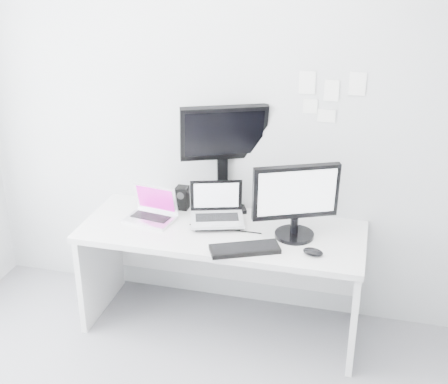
{
  "coord_description": "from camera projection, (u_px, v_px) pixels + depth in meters",
  "views": [
    {
      "loc": [
        0.85,
        -2.01,
        2.47
      ],
      "look_at": [
        0.02,
        1.23,
        1.0
      ],
      "focal_mm": 47.89,
      "sensor_mm": 36.0,
      "label": 1
    }
  ],
  "objects": [
    {
      "name": "wall_note_4",
      "position": [
        310.0,
        106.0,
        3.68
      ],
      "size": [
        0.09,
        0.0,
        0.09
      ],
      "primitive_type": "cube",
      "color": "white",
      "rests_on": "back_wall"
    },
    {
      "name": "wall_note_2",
      "position": [
        358.0,
        84.0,
        3.56
      ],
      "size": [
        0.1,
        0.0,
        0.14
      ],
      "primitive_type": "cube",
      "color": "white",
      "rests_on": "back_wall"
    },
    {
      "name": "speaker",
      "position": [
        182.0,
        198.0,
        4.04
      ],
      "size": [
        0.1,
        0.1,
        0.16
      ],
      "primitive_type": "cube",
      "rotation": [
        0.0,
        0.0,
        0.26
      ],
      "color": "black",
      "rests_on": "desk"
    },
    {
      "name": "wall_note_3",
      "position": [
        326.0,
        116.0,
        3.68
      ],
      "size": [
        0.11,
        0.0,
        0.08
      ],
      "primitive_type": "cube",
      "color": "white",
      "rests_on": "back_wall"
    },
    {
      "name": "rear_monitor",
      "position": [
        223.0,
        156.0,
        3.91
      ],
      "size": [
        0.59,
        0.41,
        0.76
      ],
      "primitive_type": "cube",
      "rotation": [
        0.0,
        0.0,
        0.41
      ],
      "color": "black",
      "rests_on": "desk"
    },
    {
      "name": "samsung_monitor",
      "position": [
        296.0,
        201.0,
        3.6
      ],
      "size": [
        0.58,
        0.44,
        0.49
      ],
      "primitive_type": "cube",
      "rotation": [
        0.0,
        0.0,
        0.43
      ],
      "color": "black",
      "rests_on": "desk"
    },
    {
      "name": "mouse",
      "position": [
        313.0,
        252.0,
        3.48
      ],
      "size": [
        0.14,
        0.1,
        0.04
      ],
      "primitive_type": "ellipsoid",
      "rotation": [
        0.0,
        0.0,
        -0.24
      ],
      "color": "black",
      "rests_on": "desk"
    },
    {
      "name": "dell_laptop",
      "position": [
        217.0,
        205.0,
        3.79
      ],
      "size": [
        0.4,
        0.35,
        0.28
      ],
      "primitive_type": "cube",
      "rotation": [
        0.0,
        0.0,
        0.31
      ],
      "color": "#BBBDC3",
      "rests_on": "desk"
    },
    {
      "name": "wall_note_0",
      "position": [
        307.0,
        83.0,
        3.63
      ],
      "size": [
        0.1,
        0.0,
        0.14
      ],
      "primitive_type": "cube",
      "color": "white",
      "rests_on": "back_wall"
    },
    {
      "name": "macbook",
      "position": [
        149.0,
        204.0,
        3.86
      ],
      "size": [
        0.34,
        0.28,
        0.23
      ],
      "primitive_type": "cube",
      "rotation": [
        0.0,
        0.0,
        -0.16
      ],
      "color": "silver",
      "rests_on": "desk"
    },
    {
      "name": "back_wall",
      "position": [
        235.0,
        120.0,
        3.85
      ],
      "size": [
        3.6,
        0.0,
        3.6
      ],
      "primitive_type": "plane",
      "rotation": [
        1.57,
        0.0,
        0.0
      ],
      "color": "silver",
      "rests_on": "ground"
    },
    {
      "name": "wall_note_1",
      "position": [
        332.0,
        91.0,
        3.61
      ],
      "size": [
        0.09,
        0.0,
        0.13
      ],
      "primitive_type": "cube",
      "color": "white",
      "rests_on": "back_wall"
    },
    {
      "name": "keyboard",
      "position": [
        245.0,
        249.0,
        3.53
      ],
      "size": [
        0.44,
        0.3,
        0.03
      ],
      "primitive_type": "cube",
      "rotation": [
        0.0,
        0.0,
        0.43
      ],
      "color": "black",
      "rests_on": "desk"
    },
    {
      "name": "desk",
      "position": [
        222.0,
        279.0,
        3.93
      ],
      "size": [
        1.8,
        0.7,
        0.73
      ],
      "primitive_type": "cube",
      "color": "silver",
      "rests_on": "ground"
    }
  ]
}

